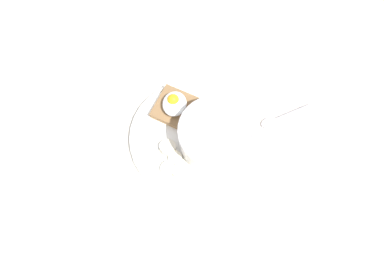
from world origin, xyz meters
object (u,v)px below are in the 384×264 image
Objects in this scene: banana_slice_back at (168,169)px; banana_slice_right at (168,147)px; poached_egg at (174,103)px; banana_slice_left at (175,158)px; spoon at (280,118)px; toast_slice at (175,108)px; oatmeal_bowl at (215,135)px; banana_slice_front at (181,171)px.

banana_slice_right reaches higher than banana_slice_back.
banana_slice_left is (11.07, 1.82, -2.49)cm from poached_egg.
poached_egg is 13.82cm from banana_slice_back.
banana_slice_back is 0.31× the size of spoon.
poached_egg is at bearing -170.66° from banana_slice_left.
banana_slice_right reaches higher than banana_slice_left.
banana_slice_right is at bearing -0.78° from toast_slice.
banana_slice_left is at bearing -56.83° from oatmeal_bowl.
poached_egg reaches higher than spoon.
banana_slice_right reaches higher than banana_slice_front.
banana_slice_back is at bearing 3.22° from poached_egg.
banana_slice_right is (-4.42, -0.83, 0.19)cm from banana_slice_back.
poached_egg reaches higher than banana_slice_right.
banana_slice_back is (7.37, -8.48, -2.68)cm from oatmeal_bowl.
oatmeal_bowl is 4.61× the size of banana_slice_left.
banana_slice_right is at bearing -142.59° from banana_slice_front.
spoon is (-12.32, 21.27, -1.04)cm from banana_slice_left.
toast_slice is at bearing -177.02° from banana_slice_back.
oatmeal_bowl is 10.08cm from banana_slice_right.
banana_slice_right is at bearing -169.39° from banana_slice_back.
poached_egg is (-0.09, -0.06, 2.03)cm from toast_slice.
spoon is (-1.34, 23.03, -1.49)cm from toast_slice.
spoon is at bearing 93.33° from toast_slice.
toast_slice reaches higher than banana_slice_front.
poached_egg is 11.49cm from banana_slice_left.
toast_slice is 14.12cm from banana_slice_front.
banana_slice_left is at bearing 44.81° from banana_slice_right.
toast_slice is 13.53cm from banana_slice_back.
oatmeal_bowl is at bearing 56.09° from poached_egg.
poached_egg reaches higher than banana_slice_front.
banana_slice_front is at bearing 31.20° from banana_slice_left.
banana_slice_left reaches higher than spoon.
poached_egg is 1.67× the size of banana_slice_back.
banana_slice_right is at bearing -65.76° from spoon.
poached_egg is at bearing -123.91° from oatmeal_bowl.
poached_egg is 9.43cm from banana_slice_right.
poached_egg is at bearing -165.88° from banana_slice_front.
spoon is at bearing 93.11° from poached_egg.
banana_slice_right is (2.96, -9.31, -2.49)cm from oatmeal_bowl.
poached_egg is 1.33× the size of banana_slice_right.
banana_slice_front is (13.70, 3.41, -0.31)cm from toast_slice.
oatmeal_bowl reaches higher than banana_slice_left.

